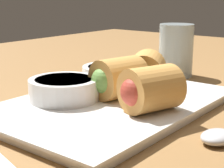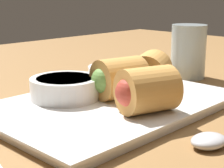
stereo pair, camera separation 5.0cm
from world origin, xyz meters
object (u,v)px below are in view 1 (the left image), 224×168
at_px(serving_plate, 112,105).
at_px(drinking_glass, 176,50).
at_px(dipping_bowl_near, 64,88).
at_px(spoon, 222,135).
at_px(dipping_bowl_far, 113,74).

distance_m(serving_plate, drinking_glass, 0.26).
height_order(dipping_bowl_near, spoon, dipping_bowl_near).
bearing_deg(dipping_bowl_near, serving_plate, -53.98).
bearing_deg(dipping_bowl_far, dipping_bowl_near, -178.95).
relative_size(dipping_bowl_near, spoon, 0.61).
bearing_deg(dipping_bowl_far, drinking_glass, -5.57).
height_order(dipping_bowl_far, spoon, dipping_bowl_far).
distance_m(serving_plate, dipping_bowl_far, 0.09).
distance_m(spoon, drinking_glass, 0.33).
height_order(serving_plate, dipping_bowl_near, dipping_bowl_near).
bearing_deg(serving_plate, drinking_glass, 8.83).
bearing_deg(drinking_glass, serving_plate, -171.17).
relative_size(spoon, drinking_glass, 1.58).
bearing_deg(dipping_bowl_far, spoon, -110.88).
distance_m(dipping_bowl_far, spoon, 0.24).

